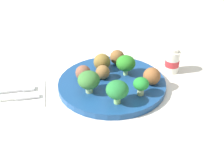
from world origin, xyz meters
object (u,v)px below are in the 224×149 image
Objects in this scene: broccoli_floret_mid_left at (89,80)px; broccoli_floret_center at (116,90)px; plate at (112,84)px; yogurt_bottle at (172,61)px; meatball_mid_right at (117,57)px; meatball_center at (152,76)px; meatball_far_rim at (83,73)px; meatball_near_rim at (103,72)px; fork at (14,90)px; broccoli_floret_near_rim at (141,84)px; napkin at (10,96)px; meatball_front_right at (102,62)px; broccoli_floret_front_left at (126,63)px; knife at (12,98)px.

broccoli_floret_center is at bearing -42.24° from broccoli_floret_mid_left.
plate is 3.84× the size of yogurt_bottle.
meatball_mid_right is at bearing 166.29° from yogurt_bottle.
meatball_mid_right is 0.14m from meatball_center.
meatball_near_rim is at bearing -0.39° from meatball_far_rim.
meatball_far_rim is 0.55× the size of yogurt_bottle.
fork is 0.43m from yogurt_bottle.
broccoli_floret_near_rim is (0.12, -0.03, -0.01)m from broccoli_floret_mid_left.
meatball_mid_right reaches higher than napkin.
broccoli_floret_mid_left is 0.12m from meatball_front_right.
broccoli_floret_front_left reaches higher than fork.
meatball_near_rim is 0.51× the size of yogurt_bottle.
broccoli_floret_center reaches higher than meatball_mid_right.
napkin is at bearing -159.06° from meatball_mid_right.
yogurt_bottle is (0.24, 0.10, -0.02)m from broccoli_floret_mid_left.
meatball_near_rim is 0.13m from meatball_center.
meatball_mid_right reaches higher than plate.
meatball_front_right is (-0.08, 0.13, -0.01)m from broccoli_floret_near_rim.
meatball_mid_right is at bearing 74.04° from plate.
napkin is at bearing 172.15° from broccoli_floret_mid_left.
broccoli_floret_mid_left is at bearing -144.97° from broccoli_floret_front_left.
meatball_center reaches higher than napkin.
meatball_far_rim is 0.28× the size of knife.
meatball_near_rim is 0.93× the size of meatball_far_rim.
fork is at bearing 70.54° from napkin.
plate is 4.98× the size of broccoli_floret_mid_left.
napkin is (-0.25, 0.08, -0.05)m from broccoli_floret_center.
meatball_near_rim is 0.20m from yogurt_bottle.
meatball_mid_right is at bearing 37.12° from meatball_far_rim.
broccoli_floret_mid_left is 0.12m from broccoli_floret_front_left.
broccoli_floret_front_left is at bearing 12.01° from knife.
knife is (0.00, -0.04, -0.00)m from fork.
broccoli_floret_near_rim is at bearing -48.69° from plate.
meatball_mid_right is (0.09, 0.14, -0.01)m from broccoli_floret_mid_left.
plate is 0.19m from yogurt_bottle.
broccoli_floret_near_rim is 0.80× the size of broccoli_floret_center.
broccoli_floret_center reaches higher than broccoli_floret_mid_left.
meatball_front_right reaches higher than meatball_far_rim.
meatball_near_rim reaches higher than fork.
meatball_mid_right is 0.29m from fork.
meatball_mid_right is at bearing 101.84° from broccoli_floret_near_rim.
broccoli_floret_near_rim is at bearing -59.02° from meatball_front_right.
meatball_far_rim is at bearing 147.07° from broccoli_floret_near_rim.
broccoli_floret_mid_left is 0.39× the size of knife.
broccoli_floret_near_rim reaches higher than meatball_mid_right.
broccoli_floret_mid_left is 0.98× the size of broccoli_floret_center.
broccoli_floret_center is 0.27m from napkin.
meatball_far_rim is 0.19m from napkin.
broccoli_floret_mid_left reaches higher than meatball_front_right.
meatball_far_rim is at bearing -171.23° from yogurt_bottle.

